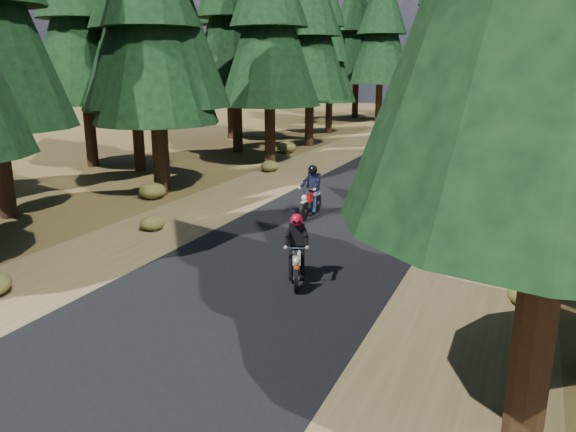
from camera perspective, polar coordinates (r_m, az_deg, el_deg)
The scene contains 8 objects.
ground at distance 13.01m, azimuth -2.65°, elevation -6.27°, with size 120.00×120.00×0.00m, color #453318.
road at distance 17.40m, azimuth 4.61°, elevation -0.73°, with size 6.00×100.00×0.01m, color black.
shoulder_l at distance 19.33m, azimuth -8.39°, elevation 0.76°, with size 3.20×100.00×0.01m, color brown.
shoulder_r at distance 16.57m, azimuth 19.83°, elevation -2.43°, with size 3.20×100.00×0.01m, color brown.
pine_forest at distance 32.51m, azimuth 14.79°, elevation 20.20°, with size 34.59×55.08×16.32m.
understory_shrubs at distance 19.74m, azimuth 10.00°, elevation 1.83°, with size 16.15×28.37×0.71m.
rider_lead at distance 12.54m, azimuth 0.88°, elevation -4.54°, with size 1.14×1.81×1.55m.
rider_follow at distance 18.01m, azimuth 2.32°, elevation 1.66°, with size 0.58×1.85×1.65m.
Camera 1 is at (5.38, -10.86, 4.74)m, focal length 35.00 mm.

